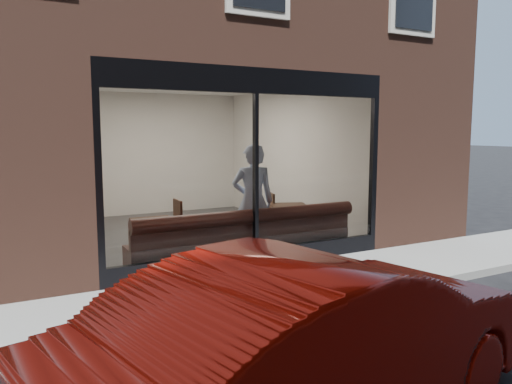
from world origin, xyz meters
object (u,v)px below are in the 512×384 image
cafe_table_right (289,206)px  cafe_chair_left (168,239)px  person (253,201)px  cafe_chair_right (263,228)px  cafe_table_left (153,221)px  parked_car (321,341)px  banquette (244,249)px

cafe_table_right → cafe_chair_left: 2.44m
person → cafe_chair_right: bearing=-104.4°
person → cafe_chair_right: 1.64m
cafe_chair_right → person: bearing=69.5°
cafe_table_right → cafe_chair_left: (-2.34, 0.46, -0.50)m
cafe_table_left → cafe_chair_left: (0.50, 0.76, -0.50)m
cafe_chair_right → parked_car: (-2.81, -5.91, 0.44)m
person → parked_car: person is taller
banquette → parked_car: (-1.68, -4.53, 0.46)m
cafe_table_right → parked_car: bearing=-120.0°
banquette → parked_car: parked_car is taller
banquette → cafe_table_left: bearing=158.7°
cafe_chair_left → cafe_chair_right: cafe_chair_left is taller
cafe_chair_right → parked_car: bearing=80.1°
parked_car → person: bearing=-35.3°
person → cafe_chair_right: size_ratio=5.35×
cafe_table_left → cafe_table_right: size_ratio=0.97×
cafe_chair_left → parked_car: (-0.77, -5.84, 0.44)m
banquette → cafe_chair_left: 1.60m
cafe_table_left → cafe_chair_right: (2.53, 0.83, -0.50)m
banquette → cafe_chair_left: size_ratio=8.82×
banquette → cafe_chair_right: size_ratio=10.72×
banquette → parked_car: size_ratio=0.97×
cafe_chair_left → cafe_table_right: bearing=171.0°
cafe_table_left → cafe_chair_left: cafe_table_left is taller
parked_car → cafe_chair_right: bearing=-38.3°
person → parked_car: 5.13m
banquette → cafe_table_left: (-1.41, 0.55, 0.52)m
cafe_table_right → cafe_chair_right: 0.79m
cafe_table_left → parked_car: 5.09m
banquette → person: (0.27, 0.20, 0.77)m
cafe_table_right → person: bearing=-150.8°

